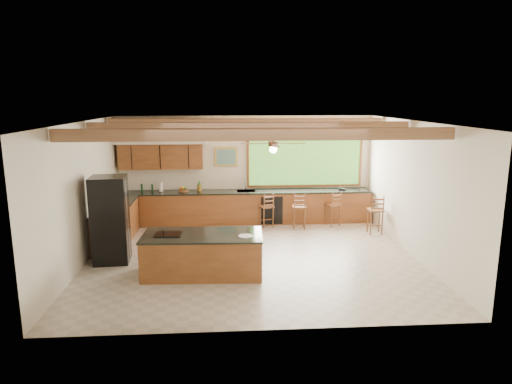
{
  "coord_description": "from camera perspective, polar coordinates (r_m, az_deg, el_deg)",
  "views": [
    {
      "loc": [
        -0.58,
        -9.64,
        3.5
      ],
      "look_at": [
        0.13,
        0.8,
        1.32
      ],
      "focal_mm": 32.0,
      "sensor_mm": 36.0,
      "label": 1
    }
  ],
  "objects": [
    {
      "name": "room_shell",
      "position": [
        10.38,
        -1.61,
        4.62
      ],
      "size": [
        7.27,
        6.54,
        3.02
      ],
      "color": "beige",
      "rests_on": "ground"
    },
    {
      "name": "bar_stool_c",
      "position": [
        12.74,
        9.7,
        -1.71
      ],
      "size": [
        0.45,
        0.45,
        0.97
      ],
      "rotation": [
        0.0,
        0.0,
        0.36
      ],
      "color": "brown",
      "rests_on": "ground"
    },
    {
      "name": "island",
      "position": [
        9.3,
        -6.66,
        -7.69
      ],
      "size": [
        2.42,
        1.21,
        0.85
      ],
      "rotation": [
        0.0,
        0.0,
        -0.04
      ],
      "color": "brown",
      "rests_on": "ground"
    },
    {
      "name": "ground",
      "position": [
        10.27,
        -0.44,
        -8.18
      ],
      "size": [
        7.2,
        7.2,
        0.0
      ],
      "primitive_type": "plane",
      "color": "beige",
      "rests_on": "ground"
    },
    {
      "name": "bar_stool_d",
      "position": [
        12.18,
        14.8,
        -2.31
      ],
      "size": [
        0.4,
        0.4,
        1.05
      ],
      "rotation": [
        0.0,
        0.0,
        -0.05
      ],
      "color": "brown",
      "rests_on": "ground"
    },
    {
      "name": "refrigerator",
      "position": [
        10.25,
        -17.75,
        -3.31
      ],
      "size": [
        0.78,
        0.76,
        1.87
      ],
      "rotation": [
        0.0,
        0.0,
        0.07
      ],
      "color": "black",
      "rests_on": "ground"
    },
    {
      "name": "bar_stool_a",
      "position": [
        12.3,
        5.47,
        -1.94
      ],
      "size": [
        0.39,
        0.39,
        1.01
      ],
      "rotation": [
        0.0,
        0.0,
        -0.09
      ],
      "color": "brown",
      "rests_on": "ground"
    },
    {
      "name": "counter_run",
      "position": [
        12.53,
        -4.89,
        -2.32
      ],
      "size": [
        7.12,
        3.1,
        1.24
      ],
      "color": "brown",
      "rests_on": "ground"
    },
    {
      "name": "bar_stool_b",
      "position": [
        12.44,
        1.37,
        -1.91
      ],
      "size": [
        0.42,
        0.42,
        0.95
      ],
      "rotation": [
        0.0,
        0.0,
        0.29
      ],
      "color": "brown",
      "rests_on": "ground"
    }
  ]
}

